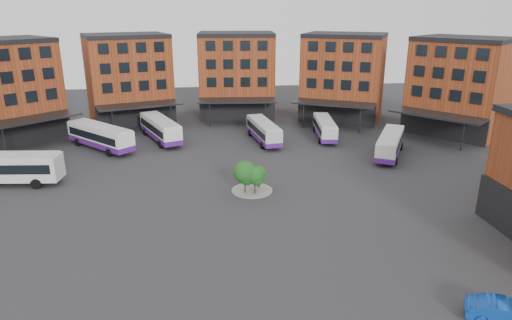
{
  "coord_description": "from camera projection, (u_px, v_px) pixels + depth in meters",
  "views": [
    {
      "loc": [
        -2.82,
        -33.14,
        18.84
      ],
      "look_at": [
        2.26,
        10.51,
        4.0
      ],
      "focal_mm": 32.0,
      "sensor_mm": 36.0,
      "label": 1
    }
  ],
  "objects": [
    {
      "name": "ground",
      "position": [
        243.0,
        247.0,
        37.53
      ],
      "size": [
        160.0,
        160.0,
        0.0
      ],
      "primitive_type": "plane",
      "color": "#28282B",
      "rests_on": "ground"
    },
    {
      "name": "main_building",
      "position": [
        190.0,
        85.0,
        70.69
      ],
      "size": [
        94.14,
        42.48,
        14.6
      ],
      "color": "brown",
      "rests_on": "ground"
    },
    {
      "name": "tree_island",
      "position": [
        250.0,
        176.0,
        47.93
      ],
      "size": [
        4.4,
        4.4,
        3.59
      ],
      "color": "gray",
      "rests_on": "ground"
    },
    {
      "name": "bus_a",
      "position": [
        3.0,
        167.0,
        50.22
      ],
      "size": [
        12.58,
        4.01,
        3.5
      ],
      "rotation": [
        0.0,
        0.0,
        1.47
      ],
      "color": "silver",
      "rests_on": "ground"
    },
    {
      "name": "bus_b",
      "position": [
        100.0,
        136.0,
        62.9
      ],
      "size": [
        10.38,
        10.5,
        3.38
      ],
      "rotation": [
        0.0,
        0.0,
        0.78
      ],
      "color": "white",
      "rests_on": "ground"
    },
    {
      "name": "bus_c",
      "position": [
        160.0,
        129.0,
        67.04
      ],
      "size": [
        6.95,
        11.83,
        3.29
      ],
      "rotation": [
        0.0,
        0.0,
        0.39
      ],
      "color": "white",
      "rests_on": "ground"
    },
    {
      "name": "bus_d",
      "position": [
        264.0,
        131.0,
        66.46
      ],
      "size": [
        4.03,
        10.86,
        2.99
      ],
      "rotation": [
        0.0,
        0.0,
        0.15
      ],
      "color": "silver",
      "rests_on": "ground"
    },
    {
      "name": "bus_e",
      "position": [
        325.0,
        128.0,
        68.45
      ],
      "size": [
        3.43,
        10.28,
        2.84
      ],
      "rotation": [
        0.0,
        0.0,
        -0.11
      ],
      "color": "silver",
      "rests_on": "ground"
    },
    {
      "name": "bus_f",
      "position": [
        390.0,
        144.0,
        60.04
      ],
      "size": [
        7.41,
        10.73,
        3.06
      ],
      "rotation": [
        0.0,
        0.0,
        -0.5
      ],
      "color": "silver",
      "rests_on": "ground"
    },
    {
      "name": "blue_car",
      "position": [
        507.0,
        314.0,
        28.21
      ],
      "size": [
        4.98,
        3.67,
        1.57
      ],
      "primitive_type": "imported",
      "rotation": [
        0.0,
        0.0,
        1.09
      ],
      "color": "#0B3A9B",
      "rests_on": "ground"
    }
  ]
}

